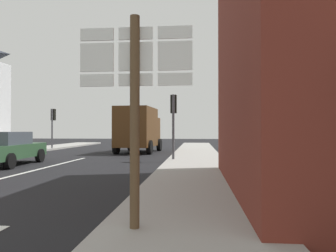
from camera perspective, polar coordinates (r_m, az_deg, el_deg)
The scene contains 8 objects.
ground_plane at distance 15.97m, azimuth -17.61°, elevation -6.27°, with size 80.00×80.00×0.00m, color black.
sidewalk_right at distance 12.73m, azimuth 5.01°, elevation -7.40°, with size 2.75×44.00×0.14m, color #9E9B96.
lane_centre_stripe at distance 12.41m, azimuth -24.90°, elevation -7.81°, with size 0.16×12.00×0.01m, color silver.
sedan_far at distance 15.34m, azimuth -27.54°, elevation -3.60°, with size 2.18×4.30×1.47m.
delivery_truck at distance 21.45m, azimuth -5.42°, elevation -0.47°, with size 2.73×5.12×3.05m.
route_sign_post at distance 4.55m, azimuth -6.05°, elevation 5.03°, with size 1.66×0.14×3.20m.
traffic_light_near_right at distance 15.29m, azimuth 1.02°, elevation 2.55°, with size 0.30×0.49×3.28m.
traffic_light_far_left at distance 25.96m, azimuth -20.31°, elevation 1.12°, with size 0.30×0.49×3.20m.
Camera 1 is at (6.19, -4.64, 1.55)m, focal length 33.30 mm.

